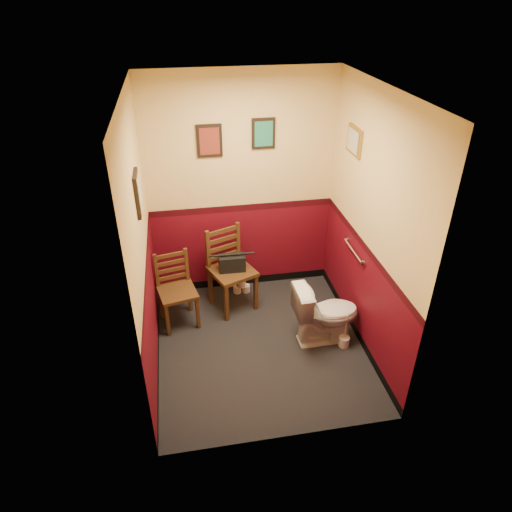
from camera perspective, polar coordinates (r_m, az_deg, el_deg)
The scene contains 17 objects.
floor at distance 5.13m, azimuth 0.50°, elevation -11.04°, with size 2.20×2.40×0.00m, color black.
ceiling at distance 3.87m, azimuth 0.69°, elevation 20.04°, with size 2.20×2.40×0.00m, color silver.
wall_back at distance 5.40m, azimuth -1.79°, elevation 8.35°, with size 2.20×2.70×0.00m, color #520814.
wall_front at distance 3.36m, azimuth 4.39°, elevation -7.56°, with size 2.20×2.70×0.00m, color #520814.
wall_left at distance 4.30m, azimuth -13.99°, elevation 0.94°, with size 2.40×2.70×0.00m, color #520814.
wall_right at distance 4.65m, azimuth 14.06°, elevation 3.36°, with size 2.40×2.70×0.00m, color #520814.
grab_bar at distance 5.02m, azimuth 12.09°, elevation 0.63°, with size 0.05×0.56×0.06m.
framed_print_back_a at distance 5.14m, azimuth -5.85°, elevation 14.12°, with size 0.28×0.04×0.36m.
framed_print_back_b at distance 5.21m, azimuth 0.94°, elevation 15.06°, with size 0.26×0.04×0.34m.
framed_print_left at distance 4.16m, azimuth -14.54°, elevation 7.60°, with size 0.04×0.30×0.38m.
framed_print_right at distance 4.89m, azimuth 12.18°, elevation 13.91°, with size 0.04×0.34×0.28m.
toilet at distance 5.04m, azimuth 8.70°, elevation -7.13°, with size 0.40×0.72×0.71m, color white.
toilet_brush at distance 5.17m, azimuth 10.94°, elevation -10.37°, with size 0.12×0.12×0.42m.
chair_left at distance 5.27m, azimuth -9.92°, elevation -4.22°, with size 0.48×0.48×0.87m.
chair_right at distance 5.42m, azimuth -3.22°, elevation -1.70°, with size 0.61×0.61×1.01m.
handbag at distance 5.33m, azimuth -3.02°, elevation -0.86°, with size 0.31×0.16×0.22m.
tp_stack at distance 5.81m, azimuth -1.82°, elevation -3.25°, with size 0.22×0.13×0.38m.
Camera 1 is at (-0.71, -3.72, 3.45)m, focal length 32.00 mm.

